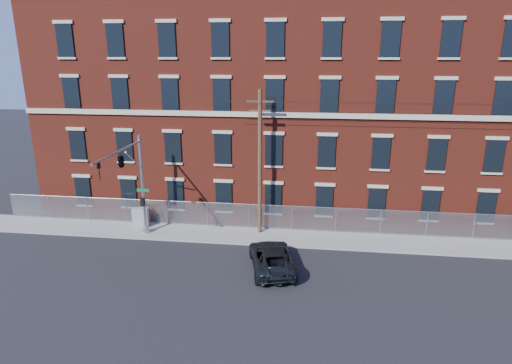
{
  "coord_description": "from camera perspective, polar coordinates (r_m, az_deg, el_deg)",
  "views": [
    {
      "loc": [
        5.27,
        -22.53,
        12.29
      ],
      "look_at": [
        1.93,
        4.0,
        4.31
      ],
      "focal_mm": 30.12,
      "sensor_mm": 36.0,
      "label": 1
    }
  ],
  "objects": [
    {
      "name": "utility_pole_near",
      "position": [
        29.16,
        0.52,
        2.83
      ],
      "size": [
        1.8,
        0.28,
        10.0
      ],
      "color": "#4C3826",
      "rests_on": "ground"
    },
    {
      "name": "sidewalk",
      "position": [
        30.87,
        19.3,
        -7.72
      ],
      "size": [
        65.0,
        3.0,
        0.12
      ],
      "primitive_type": "cube",
      "color": "gray",
      "rests_on": "ground"
    },
    {
      "name": "ground",
      "position": [
        26.2,
        -5.4,
        -11.44
      ],
      "size": [
        140.0,
        140.0,
        0.0
      ],
      "primitive_type": "plane",
      "color": "black",
      "rests_on": "ground"
    },
    {
      "name": "chain_link_fence",
      "position": [
        31.67,
        19.01,
        -5.11
      ],
      "size": [
        59.06,
        0.06,
        1.85
      ],
      "color": "#A5A8AD",
      "rests_on": "ground"
    },
    {
      "name": "utility_cabinet",
      "position": [
        32.66,
        -15.08,
        -4.54
      ],
      "size": [
        1.19,
        0.73,
        1.4
      ],
      "primitive_type": "cube",
      "rotation": [
        0.0,
        0.0,
        0.16
      ],
      "color": "gray",
      "rests_on": "sidewalk"
    },
    {
      "name": "mill_building",
      "position": [
        37.31,
        17.76,
        9.47
      ],
      "size": [
        55.3,
        14.32,
        16.3
      ],
      "color": "maroon",
      "rests_on": "ground"
    },
    {
      "name": "traffic_signal_mast",
      "position": [
        28.02,
        -16.81,
        1.64
      ],
      "size": [
        0.9,
        6.75,
        7.0
      ],
      "color": "#9EA0A5",
      "rests_on": "ground"
    },
    {
      "name": "pickup_truck",
      "position": [
        25.85,
        2.09,
        -9.99
      ],
      "size": [
        3.47,
        5.54,
        1.43
      ],
      "primitive_type": "imported",
      "rotation": [
        0.0,
        0.0,
        3.37
      ],
      "color": "black",
      "rests_on": "ground"
    }
  ]
}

